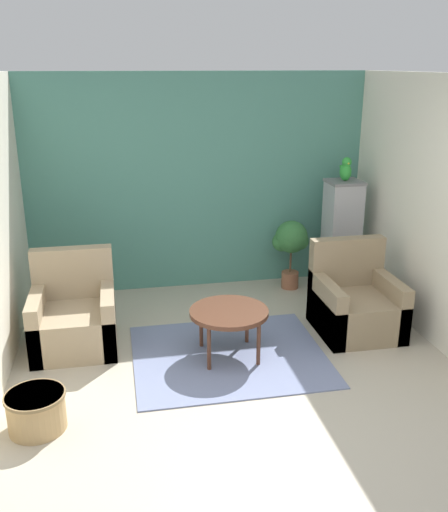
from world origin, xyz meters
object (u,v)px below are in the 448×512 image
Objects in this scene: armchair_left at (74,318)px; parrot at (346,170)px; birdcage at (341,239)px; potted_plant at (291,242)px; coffee_table at (229,314)px; wicker_basket at (36,410)px; armchair_right at (355,304)px.

parrot is (2.97, 0.86, 1.14)m from armchair_left.
birdcage is 1.59× the size of potted_plant.
armchair_left is (-1.38, 0.49, -0.14)m from coffee_table.
potted_plant is at bearing 41.25° from wicker_basket.
armchair_left is 1.31m from wicker_basket.
birdcage is at bearing -16.31° from potted_plant.
birdcage is at bearing 16.14° from armchair_left.
armchair_right is 1.58m from parrot.
armchair_right is at bearing -76.71° from potted_plant.
armchair_left is 2.03× the size of wicker_basket.
coffee_table reaches higher than wicker_basket.
armchair_right is at bearing -103.67° from birdcage.
coffee_table is at bearing -139.69° from parrot.
armchair_left reaches higher than potted_plant.
wicker_basket is at bearing -159.62° from armchair_right.
birdcage reaches higher than wicker_basket.
armchair_right is at bearing -103.64° from parrot.
armchair_left is 3.11m from birdcage.
birdcage is 3.86m from wicker_basket.
potted_plant is (1.04, 1.51, 0.15)m from coffee_table.
parrot is (1.59, 1.35, 1.01)m from coffee_table.
coffee_table is 2.31m from parrot.
coffee_table is at bearing 26.75° from wicker_basket.
armchair_right is at bearing 12.06° from coffee_table.
coffee_table is 1.84m from potted_plant.
potted_plant is (-0.55, 0.16, -0.06)m from birdcage.
potted_plant is 3.52m from wicker_basket.
armchair_left is 2.71m from armchair_right.
wicker_basket is (-1.59, -0.80, -0.26)m from coffee_table.
parrot reaches higher than birdcage.
parrot reaches higher than armchair_left.
armchair_left is at bearing 175.69° from armchair_right.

